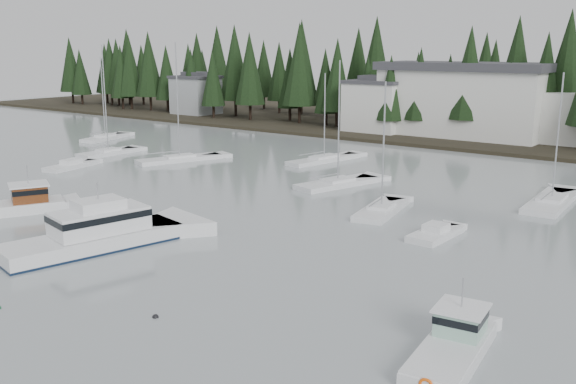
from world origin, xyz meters
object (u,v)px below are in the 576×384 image
house_far_west (196,94)px  sailboat_9 (338,185)px  sailboat_1 (552,204)px  sailboat_4 (180,160)px  runabout_0 (71,167)px  sailboat_3 (381,212)px  harbor_inn (477,101)px  sailboat_7 (324,161)px  lobster_boat_teal (453,347)px  runabout_1 (436,235)px  sailboat_8 (108,154)px  cabin_cruiser_center (95,237)px  house_west (377,105)px  lobster_boat_brown (12,207)px  sailboat_0 (105,139)px

house_far_west → sailboat_9: 69.80m
sailboat_1 → sailboat_9: bearing=101.5°
sailboat_4 → sailboat_9: bearing=-70.6°
sailboat_9 → runabout_0: 31.55m
runabout_0 → sailboat_3: bearing=-95.3°
harbor_inn → sailboat_7: harbor_inn is taller
house_far_west → lobster_boat_teal: size_ratio=1.16×
harbor_inn → runabout_1: (16.44, -50.58, -5.64)m
sailboat_4 → sailboat_7: size_ratio=1.32×
harbor_inn → sailboat_1: (20.48, -34.91, -5.72)m
house_far_west → sailboat_7: size_ratio=0.76×
sailboat_8 → runabout_0: 9.57m
cabin_cruiser_center → sailboat_1: size_ratio=1.07×
house_west → cabin_cruiser_center: 65.47m
lobster_boat_brown → sailboat_4: bearing=41.6°
harbor_inn → house_west: bearing=-167.5°
sailboat_0 → runabout_1: (61.13, -17.45, 0.06)m
runabout_0 → harbor_inn: bearing=-40.4°
sailboat_1 → sailboat_9: 20.04m
sailboat_9 → sailboat_4: bearing=104.7°
house_west → house_far_west: bearing=177.3°
lobster_boat_teal → sailboat_0: sailboat_0 is taller
cabin_cruiser_center → sailboat_7: (-6.34, 38.18, -0.75)m
house_far_west → sailboat_7: bearing=-29.4°
harbor_inn → runabout_1: size_ratio=5.43×
sailboat_1 → harbor_inn: bearing=27.7°
harbor_inn → lobster_boat_brown: 67.31m
house_far_west → harbor_inn: (57.04, 1.34, 1.37)m
cabin_cruiser_center → sailboat_7: sailboat_7 is taller
house_far_west → sailboat_8: (23.99, -40.27, -4.31)m
house_far_west → harbor_inn: harbor_inn is taller
cabin_cruiser_center → sailboat_8: (-31.62, 25.66, -0.71)m
sailboat_7 → sailboat_1: bearing=-91.3°
sailboat_1 → cabin_cruiser_center: bearing=143.2°
cabin_cruiser_center → sailboat_0: (-43.25, 34.14, -0.73)m
lobster_boat_brown → sailboat_7: 37.03m
lobster_boat_teal → runabout_1: bearing=19.7°
harbor_inn → sailboat_3: harbor_inn is taller
sailboat_0 → sailboat_7: (36.91, 4.04, -0.02)m
harbor_inn → runabout_0: (-28.77, -50.16, -5.64)m
sailboat_3 → lobster_boat_brown: bearing=116.2°
sailboat_4 → sailboat_8: (-10.98, -2.15, 0.01)m
runabout_0 → runabout_1: size_ratio=1.31×
house_west → runabout_1: 56.95m
cabin_cruiser_center → sailboat_7: bearing=21.9°
harbor_inn → lobster_boat_teal: harbor_inn is taller
sailboat_1 → sailboat_3: size_ratio=1.05×
harbor_inn → sailboat_3: size_ratio=2.56×
runabout_0 → runabout_1: (45.21, -0.42, 0.00)m
lobster_boat_brown → lobster_boat_teal: lobster_boat_brown is taller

